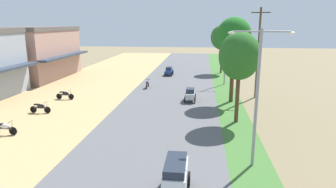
{
  "coord_description": "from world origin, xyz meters",
  "views": [
    {
      "loc": [
        2.99,
        -3.64,
        7.41
      ],
      "look_at": [
        0.29,
        20.28,
        1.65
      ],
      "focal_mm": 31.88,
      "sensor_mm": 36.0,
      "label": 1
    }
  ],
  "objects_px": {
    "utility_pole_near": "(258,52)",
    "parked_motorbike_second": "(40,107)",
    "parked_motorbike_nearest": "(4,128)",
    "streetlamp_mid": "(225,51)",
    "parked_motorbike_third": "(65,94)",
    "median_tree_nearest": "(240,56)",
    "median_tree_third": "(222,37)",
    "car_sedan_blue": "(169,71)",
    "motorbike_ahead_second": "(147,84)",
    "car_hatchback_silver": "(190,94)",
    "car_van_white": "(176,176)",
    "median_tree_second": "(234,36)",
    "streetlamp_near": "(257,89)"
  },
  "relations": [
    {
      "from": "utility_pole_near",
      "to": "motorbike_ahead_second",
      "type": "height_order",
      "value": "utility_pole_near"
    },
    {
      "from": "median_tree_second",
      "to": "car_hatchback_silver",
      "type": "xyz_separation_m",
      "value": [
        -3.89,
        -0.37,
        -5.53
      ]
    },
    {
      "from": "parked_motorbike_nearest",
      "to": "streetlamp_mid",
      "type": "height_order",
      "value": "streetlamp_mid"
    },
    {
      "from": "parked_motorbike_second",
      "to": "median_tree_third",
      "type": "distance_m",
      "value": 28.02
    },
    {
      "from": "utility_pole_near",
      "to": "car_van_white",
      "type": "height_order",
      "value": "utility_pole_near"
    },
    {
      "from": "parked_motorbike_second",
      "to": "car_sedan_blue",
      "type": "height_order",
      "value": "car_sedan_blue"
    },
    {
      "from": "parked_motorbike_third",
      "to": "car_sedan_blue",
      "type": "bearing_deg",
      "value": 59.82
    },
    {
      "from": "median_tree_nearest",
      "to": "streetlamp_mid",
      "type": "height_order",
      "value": "streetlamp_mid"
    },
    {
      "from": "car_sedan_blue",
      "to": "parked_motorbike_third",
      "type": "bearing_deg",
      "value": -120.18
    },
    {
      "from": "utility_pole_near",
      "to": "streetlamp_near",
      "type": "bearing_deg",
      "value": -99.97
    },
    {
      "from": "median_tree_second",
      "to": "car_van_white",
      "type": "bearing_deg",
      "value": -103.09
    },
    {
      "from": "parked_motorbike_nearest",
      "to": "streetlamp_near",
      "type": "xyz_separation_m",
      "value": [
        15.87,
        -2.64,
        3.64
      ]
    },
    {
      "from": "parked_motorbike_second",
      "to": "car_hatchback_silver",
      "type": "bearing_deg",
      "value": 23.16
    },
    {
      "from": "parked_motorbike_nearest",
      "to": "utility_pole_near",
      "type": "distance_m",
      "value": 22.9
    },
    {
      "from": "utility_pole_near",
      "to": "car_sedan_blue",
      "type": "xyz_separation_m",
      "value": [
        -10.12,
        11.73,
        -3.88
      ]
    },
    {
      "from": "streetlamp_mid",
      "to": "parked_motorbike_second",
      "type": "bearing_deg",
      "value": -139.38
    },
    {
      "from": "motorbike_ahead_second",
      "to": "parked_motorbike_third",
      "type": "bearing_deg",
      "value": -139.64
    },
    {
      "from": "median_tree_third",
      "to": "utility_pole_near",
      "type": "height_order",
      "value": "utility_pole_near"
    },
    {
      "from": "median_tree_second",
      "to": "streetlamp_near",
      "type": "height_order",
      "value": "median_tree_second"
    },
    {
      "from": "median_tree_second",
      "to": "median_tree_third",
      "type": "distance_m",
      "value": 16.79
    },
    {
      "from": "median_tree_second",
      "to": "median_tree_third",
      "type": "xyz_separation_m",
      "value": [
        0.02,
        16.76,
        -0.95
      ]
    },
    {
      "from": "median_tree_nearest",
      "to": "median_tree_third",
      "type": "xyz_separation_m",
      "value": [
        0.18,
        22.87,
        0.28
      ]
    },
    {
      "from": "utility_pole_near",
      "to": "parked_motorbike_second",
      "type": "bearing_deg",
      "value": -157.53
    },
    {
      "from": "parked_motorbike_nearest",
      "to": "utility_pole_near",
      "type": "relative_size",
      "value": 0.2
    },
    {
      "from": "car_hatchback_silver",
      "to": "motorbike_ahead_second",
      "type": "bearing_deg",
      "value": 133.62
    },
    {
      "from": "car_hatchback_silver",
      "to": "motorbike_ahead_second",
      "type": "distance_m",
      "value": 7.47
    },
    {
      "from": "car_hatchback_silver",
      "to": "median_tree_second",
      "type": "bearing_deg",
      "value": 5.4
    },
    {
      "from": "streetlamp_mid",
      "to": "parked_motorbike_nearest",
      "type": "bearing_deg",
      "value": -130.21
    },
    {
      "from": "utility_pole_near",
      "to": "streetlamp_mid",
      "type": "bearing_deg",
      "value": 114.19
    },
    {
      "from": "median_tree_nearest",
      "to": "car_van_white",
      "type": "distance_m",
      "value": 11.83
    },
    {
      "from": "median_tree_second",
      "to": "streetlamp_mid",
      "type": "relative_size",
      "value": 1.12
    },
    {
      "from": "car_van_white",
      "to": "car_sedan_blue",
      "type": "xyz_separation_m",
      "value": [
        -3.63,
        30.49,
        -0.28
      ]
    },
    {
      "from": "median_tree_second",
      "to": "car_hatchback_silver",
      "type": "relative_size",
      "value": 3.94
    },
    {
      "from": "median_tree_nearest",
      "to": "streetlamp_mid",
      "type": "relative_size",
      "value": 0.96
    },
    {
      "from": "parked_motorbike_nearest",
      "to": "parked_motorbike_third",
      "type": "distance_m",
      "value": 9.59
    },
    {
      "from": "parked_motorbike_second",
      "to": "streetlamp_near",
      "type": "height_order",
      "value": "streetlamp_near"
    },
    {
      "from": "parked_motorbike_nearest",
      "to": "median_tree_third",
      "type": "relative_size",
      "value": 0.25
    },
    {
      "from": "parked_motorbike_third",
      "to": "median_tree_third",
      "type": "bearing_deg",
      "value": 47.7
    },
    {
      "from": "parked_motorbike_nearest",
      "to": "streetlamp_near",
      "type": "relative_size",
      "value": 0.25
    },
    {
      "from": "median_tree_third",
      "to": "car_sedan_blue",
      "type": "relative_size",
      "value": 3.15
    },
    {
      "from": "parked_motorbike_nearest",
      "to": "median_tree_nearest",
      "type": "xyz_separation_m",
      "value": [
        15.79,
        4.49,
        4.49
      ]
    },
    {
      "from": "parked_motorbike_third",
      "to": "median_tree_nearest",
      "type": "distance_m",
      "value": 17.37
    },
    {
      "from": "parked_motorbike_third",
      "to": "median_tree_second",
      "type": "xyz_separation_m",
      "value": [
        16.15,
        1.01,
        5.72
      ]
    },
    {
      "from": "streetlamp_near",
      "to": "streetlamp_mid",
      "type": "bearing_deg",
      "value": 90.0
    },
    {
      "from": "car_van_white",
      "to": "motorbike_ahead_second",
      "type": "bearing_deg",
      "value": 103.44
    },
    {
      "from": "median_tree_third",
      "to": "streetlamp_mid",
      "type": "height_order",
      "value": "median_tree_third"
    },
    {
      "from": "median_tree_third",
      "to": "parked_motorbike_nearest",
      "type": "bearing_deg",
      "value": -120.27
    },
    {
      "from": "streetlamp_mid",
      "to": "utility_pole_near",
      "type": "distance_m",
      "value": 6.62
    },
    {
      "from": "car_hatchback_silver",
      "to": "median_tree_nearest",
      "type": "bearing_deg",
      "value": -57.05
    },
    {
      "from": "parked_motorbike_second",
      "to": "car_van_white",
      "type": "xyz_separation_m",
      "value": [
        12.3,
        -10.99,
        0.47
      ]
    }
  ]
}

